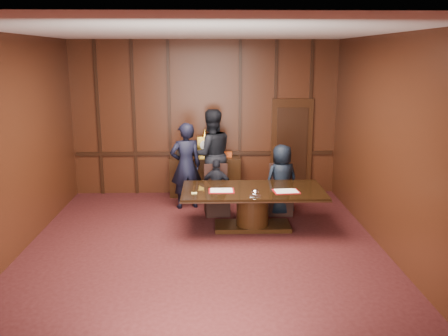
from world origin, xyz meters
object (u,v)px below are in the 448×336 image
Objects in this scene: signatory_left at (217,187)px; signatory_right at (282,180)px; sideboard at (205,175)px; witness_left at (186,166)px; witness_right at (211,155)px; conference_table at (253,202)px.

signatory_right is at bearing -165.34° from signatory_left.
sideboard is 1.11× the size of signatory_right.
witness_left is at bearing -22.38° from signatory_left.
signatory_left is 0.80× the size of signatory_right.
signatory_left is at bearing 81.50° from witness_right.
conference_table is at bearing -67.40° from sideboard.
conference_table is 1.05m from signatory_right.
signatory_right is at bearing 50.91° from conference_table.
sideboard is 0.79× the size of witness_right.
sideboard is 1.05m from witness_left.
conference_table is 1.82× the size of signatory_right.
signatory_right is (0.65, 0.80, 0.21)m from conference_table.
conference_table is at bearing 31.78° from signatory_right.
sideboard is at bearing -64.97° from signatory_left.
conference_table is 1.87m from witness_left.
signatory_left is (-0.65, 0.80, 0.07)m from conference_table.
signatory_right is (1.30, 0.00, 0.14)m from signatory_left.
witness_right reaches higher than signatory_right.
sideboard is 0.61× the size of conference_table.
signatory_left is (0.25, -1.36, 0.09)m from sideboard.
sideboard reaches higher than conference_table.
sideboard is 2.34m from conference_table.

